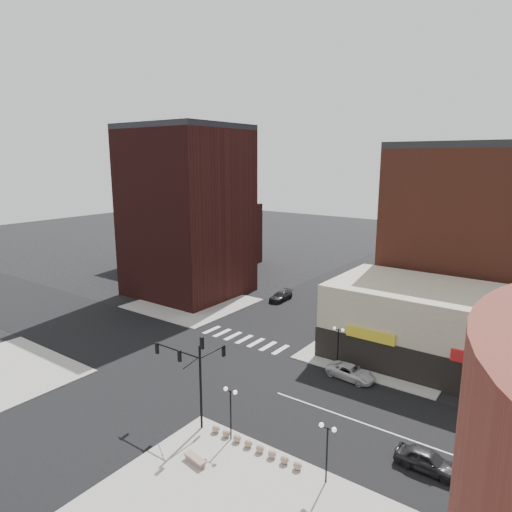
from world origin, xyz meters
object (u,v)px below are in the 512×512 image
Objects in this scene: white_suv at (351,372)px; street_lamp_se_b at (327,439)px; dark_sedan_east at (427,460)px; stone_bench at (195,460)px; traffic_signal at (194,366)px; street_lamp_ne at (338,337)px; dark_sedan_north at (281,296)px; street_lamp_se_a at (231,401)px.

street_lamp_se_b is at bearing -156.31° from white_suv.
dark_sedan_east is 2.22× the size of stone_bench.
traffic_signal is 1.79× the size of dark_sedan_east.
dark_sedan_east is (4.97, 5.27, -2.55)m from street_lamp_se_b.
street_lamp_ne is 0.89× the size of dark_sedan_north.
street_lamp_se_b and street_lamp_ne have the same top height.
street_lamp_se_a is at bearing -2.57° from traffic_signal.
street_lamp_se_a is 0.96× the size of dark_sedan_east.
dark_sedan_east reaches higher than dark_sedan_north.
street_lamp_se_b is 0.87× the size of white_suv.
stone_bench is at bearing -156.38° from street_lamp_se_b.
dark_sedan_north is (-18.93, 16.84, 0.01)m from white_suv.
dark_sedan_north is at bearing 127.16° from street_lamp_se_b.
street_lamp_se_a reaches higher than stone_bench.
dark_sedan_north reaches higher than stone_bench.
traffic_signal is 16.62m from street_lamp_ne.
dark_sedan_north is at bearing 111.04° from traffic_signal.
stone_bench is (-3.46, -18.12, -0.31)m from white_suv.
street_lamp_se_b reaches higher than stone_bench.
street_lamp_se_a is at bearing 180.00° from street_lamp_se_b.
street_lamp_se_a and street_lamp_se_b have the same top height.
dark_sedan_east is at bearing 42.70° from stone_bench.
stone_bench is (-13.25, -8.89, -0.38)m from dark_sedan_east.
street_lamp_se_a is 8.00m from street_lamp_se_b.
dark_sedan_north is 38.24m from stone_bench.
street_lamp_se_b is at bearing -66.37° from street_lamp_ne.
street_lamp_se_b is at bearing 32.46° from stone_bench.
traffic_signal is at bearing 177.43° from street_lamp_se_a.
dark_sedan_north is at bearing 116.68° from street_lamp_se_a.
street_lamp_ne is at bearing 113.63° from street_lamp_se_b.
stone_bench is (3.49, -3.79, -4.61)m from traffic_signal.
dark_sedan_east is at bearing 16.95° from traffic_signal.
stone_bench is (15.48, -34.96, -0.32)m from dark_sedan_north.
white_suv is (2.18, -1.50, -2.62)m from street_lamp_ne.
dark_sedan_east is (12.97, 5.27, -2.55)m from street_lamp_se_a.
stone_bench is at bearing 174.49° from white_suv.
white_suv is 1.02× the size of dark_sedan_north.
street_lamp_se_a is 0.87× the size of white_suv.
street_lamp_ne reaches higher than stone_bench.
traffic_signal is 3.99× the size of stone_bench.
traffic_signal is at bearing -70.70° from dark_sedan_north.
dark_sedan_east is (16.73, 5.10, -4.22)m from traffic_signal.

